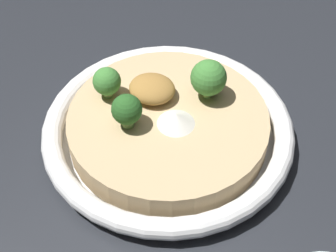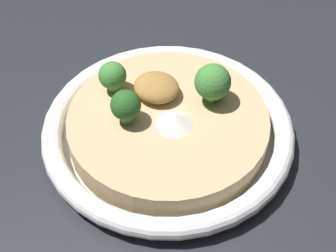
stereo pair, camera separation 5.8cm
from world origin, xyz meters
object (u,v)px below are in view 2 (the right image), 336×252
object	(u,v)px
broccoli_back	(213,82)
broccoli_back_left	(112,76)
broccoli_left	(126,106)
risotto_bowl	(168,129)

from	to	relation	value
broccoli_back	broccoli_back_left	bearing A→B (deg)	-159.92
broccoli_left	broccoli_back_left	world-z (taller)	broccoli_left
risotto_bowl	broccoli_back	world-z (taller)	broccoli_back
risotto_bowl	broccoli_left	bearing A→B (deg)	-143.05
risotto_bowl	broccoli_back	xyz separation A→B (m)	(0.03, 0.05, 0.05)
risotto_bowl	broccoli_left	size ratio (longest dim) A/B	6.99
risotto_bowl	broccoli_left	xyz separation A→B (m)	(-0.04, -0.03, 0.04)
broccoli_left	broccoli_back	world-z (taller)	broccoli_back
broccoli_left	broccoli_back	xyz separation A→B (m)	(0.07, 0.07, 0.01)
risotto_bowl	broccoli_back	bearing A→B (deg)	55.93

